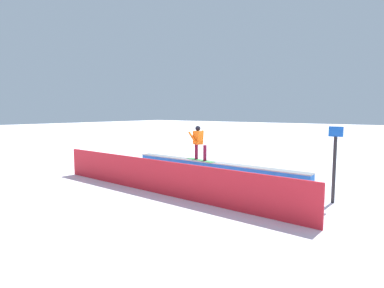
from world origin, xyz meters
The scene contains 5 objects.
ground_plane centered at (0.00, 0.00, 0.00)m, with size 120.00×120.00×0.00m, color white.
grind_box centered at (0.00, 0.00, 0.30)m, with size 7.94×0.64×0.67m.
snowboarder centered at (0.76, -0.05, 1.45)m, with size 1.57×0.66×1.44m.
safety_fence centered at (0.00, 3.10, 0.56)m, with size 10.25×0.06×1.11m, color red.
trail_marker centered at (-4.75, 0.75, 1.21)m, with size 0.40×0.10×2.27m.
Camera 1 is at (-6.94, 10.51, 2.71)m, focal length 29.39 mm.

